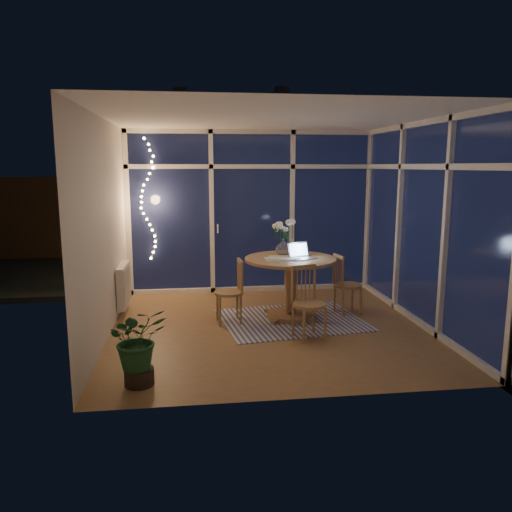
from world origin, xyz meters
name	(u,v)px	position (x,y,z in m)	size (l,w,h in m)	color
floor	(271,327)	(0.00, 0.00, 0.00)	(4.00, 4.00, 0.00)	brown
ceiling	(272,118)	(0.00, 0.00, 2.60)	(4.00, 4.00, 0.00)	white
wall_back	(252,212)	(0.00, 2.00, 1.30)	(4.00, 0.04, 2.60)	silver
wall_front	(309,255)	(0.00, -2.00, 1.30)	(4.00, 0.04, 2.60)	silver
wall_left	(105,229)	(-2.00, 0.00, 1.30)	(0.04, 4.00, 2.60)	silver
wall_right	(425,224)	(2.00, 0.00, 1.30)	(0.04, 4.00, 2.60)	silver
window_wall_back	(252,212)	(0.00, 1.96, 1.30)	(4.00, 0.10, 2.60)	white
window_wall_right	(422,224)	(1.96, 0.00, 1.30)	(0.10, 4.00, 2.60)	white
radiator	(123,285)	(-1.94, 0.90, 0.40)	(0.10, 0.70, 0.58)	silver
fairy_lights	(147,199)	(-1.65, 1.88, 1.52)	(0.24, 0.10, 1.85)	#F2B461
garden_patio	(258,260)	(0.50, 5.00, -0.06)	(12.00, 6.00, 0.10)	black
garden_fence	(234,216)	(0.00, 5.50, 0.90)	(11.00, 0.08, 1.80)	#392614
neighbour_roof	(235,160)	(0.30, 8.50, 2.20)	(7.00, 3.00, 2.20)	#2E3137
garden_shrubs	(202,250)	(-0.80, 3.40, 0.45)	(0.90, 0.90, 0.90)	black
rug	(291,320)	(0.32, 0.27, 0.01)	(1.82, 1.46, 0.01)	beige
dining_table	(290,288)	(0.32, 0.37, 0.42)	(1.22, 1.22, 0.83)	olive
chair_left	(229,291)	(-0.52, 0.27, 0.43)	(0.40, 0.40, 0.85)	olive
chair_right	(348,284)	(1.15, 0.46, 0.43)	(0.40, 0.40, 0.86)	olive
chair_front	(309,303)	(0.38, -0.47, 0.44)	(0.41, 0.41, 0.89)	olive
laptop	(303,250)	(0.47, 0.27, 0.95)	(0.32, 0.27, 0.23)	silver
flower_vase	(283,247)	(0.26, 0.60, 0.94)	(0.20, 0.20, 0.21)	white
bowl	(305,254)	(0.55, 0.56, 0.85)	(0.15, 0.15, 0.04)	white
newspapers	(283,258)	(0.20, 0.31, 0.84)	(0.41, 0.31, 0.02)	silver
phone	(299,259)	(0.40, 0.23, 0.84)	(0.12, 0.06, 0.01)	black
potted_plant	(138,346)	(-1.50, -1.52, 0.38)	(0.54, 0.47, 0.76)	#1A4A25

